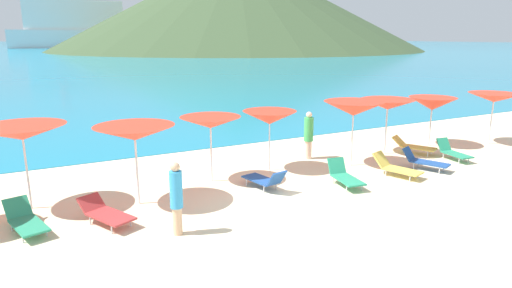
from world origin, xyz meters
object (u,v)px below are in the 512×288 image
Objects in this scene: umbrella_2 at (22,133)px; lounge_chair_7 at (25,220)px; lounge_chair_6 at (413,146)px; umbrella_5 at (270,118)px; umbrella_7 at (388,104)px; lounge_chair_8 at (424,161)px; beachgoer_1 at (176,196)px; cruise_ship at (75,27)px; umbrella_6 at (354,109)px; umbrella_8 at (432,104)px; lounge_chair_3 at (453,151)px; beachgoer_0 at (309,134)px; umbrella_9 at (494,98)px; umbrella_3 at (135,133)px; lounge_chair_4 at (265,179)px; lounge_chair_1 at (344,176)px; lounge_chair_0 at (105,213)px; umbrella_4 at (210,123)px; lounge_chair_5 at (396,167)px.

lounge_chair_7 is at bearing -95.31° from umbrella_2.
lounge_chair_6 is at bearing -2.48° from umbrella_2.
umbrella_5 is 0.91× the size of umbrella_7.
lounge_chair_6 is 2.20m from lounge_chair_8.
beachgoer_1 is 189.98m from cruise_ship.
cruise_ship is at bearing 68.25° from lounge_chair_7.
umbrella_5 is at bearing -92.48° from cruise_ship.
umbrella_6 reaches higher than umbrella_5.
umbrella_8 is at bearing 42.96° from beachgoer_1.
beachgoer_0 is (-4.79, 2.63, 0.65)m from lounge_chair_3.
umbrella_7 is at bearing 16.89° from umbrella_6.
lounge_chair_6 is at bearing 29.01° from lounge_chair_8.
lounge_chair_8 reaches higher than lounge_chair_7.
umbrella_5 is at bearing -26.12° from beachgoer_0.
lounge_chair_6 is 1.06× the size of lounge_chair_8.
umbrella_9 is 5.86m from lounge_chair_8.
umbrella_3 is at bearing -177.05° from lounge_chair_3.
cruise_ship reaches higher than umbrella_3.
lounge_chair_3 is 5.50m from beachgoer_0.
umbrella_8 is at bearing -5.61° from lounge_chair_6.
lounge_chair_4 reaches higher than lounge_chair_3.
lounge_chair_7 is at bearing 152.84° from lounge_chair_8.
lounge_chair_1 is at bearing -21.04° from lounge_chair_7.
umbrella_8 is 2.26m from lounge_chair_6.
lounge_chair_0 is (-13.59, -2.02, -1.51)m from umbrella_8.
umbrella_2 is 1.34× the size of lounge_chair_6.
umbrella_6 is at bearing 178.49° from umbrella_9.
lounge_chair_3 is at bearing 108.43° from beachgoer_0.
umbrella_2 is at bearing 178.67° from umbrella_4.
lounge_chair_7 is (-10.48, -0.75, -1.79)m from umbrella_6.
beachgoer_1 is at bearing -165.03° from lounge_chair_3.
cruise_ship is at bearing 89.04° from umbrella_9.
lounge_chair_6 is at bearing -90.57° from cruise_ship.
umbrella_4 reaches higher than beachgoer_0.
lounge_chair_7 is (-6.50, 0.06, -0.04)m from lounge_chair_4.
lounge_chair_8 reaches higher than lounge_chair_6.
umbrella_5 is 7.28m from lounge_chair_3.
lounge_chair_0 is (-8.71, -1.21, -1.78)m from umbrella_6.
beachgoer_0 reaches higher than lounge_chair_5.
lounge_chair_7 is (-17.88, -0.55, -1.74)m from umbrella_9.
lounge_chair_0 is at bearing 158.98° from lounge_chair_5.
umbrella_8 is 1.20× the size of lounge_chair_0.
umbrella_7 is 1.04× the size of umbrella_9.
umbrella_9 is 1.28× the size of lounge_chair_5.
lounge_chair_3 is at bearing -24.91° from lounge_chair_0.
umbrella_9 is 0.04× the size of cruise_ship.
beachgoer_1 is at bearing -160.31° from umbrella_6.
beachgoer_0 is 1.03× the size of beachgoer_1.
umbrella_6 is at bearing -16.64° from umbrella_5.
lounge_chair_0 is at bearing -50.88° from umbrella_2.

